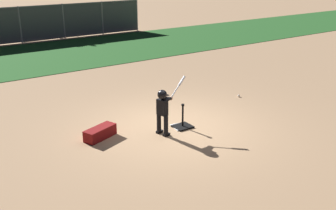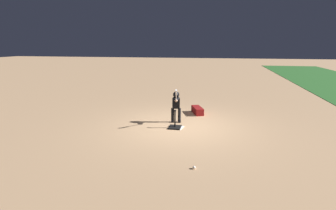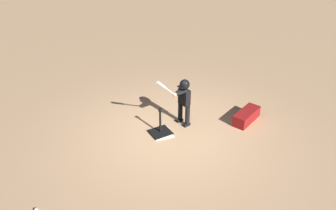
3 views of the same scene
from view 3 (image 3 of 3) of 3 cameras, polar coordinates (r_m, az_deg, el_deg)
name	(u,v)px [view 3 (image 3 of 3)]	position (r m, az deg, el deg)	size (l,w,h in m)	color
ground_plane	(171,134)	(7.51, 0.56, -5.13)	(90.00, 90.00, 0.00)	tan
home_plate	(162,134)	(7.52, -1.06, -4.99)	(0.44, 0.44, 0.02)	white
batting_tee	(160,130)	(7.51, -1.34, -4.41)	(0.46, 0.42, 0.64)	black
batter_child	(183,97)	(7.50, 2.67, 1.46)	(0.91, 0.37, 1.37)	black
baseball	(36,210)	(6.21, -22.01, -16.62)	(0.07, 0.07, 0.07)	white
equipment_bag	(246,116)	(8.12, 13.49, -1.89)	(0.84, 0.32, 0.28)	maroon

